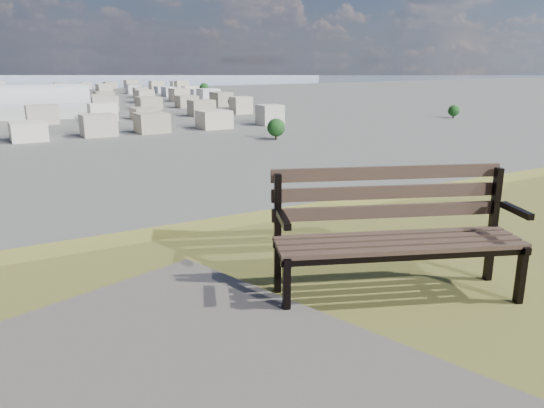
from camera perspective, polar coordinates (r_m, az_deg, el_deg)
park_bench at (r=4.29m, az=13.06°, el=-2.31°), size 1.99×1.27×1.00m
arena at (r=284.08m, az=-23.98°, el=9.47°), size 52.91×31.02×20.94m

